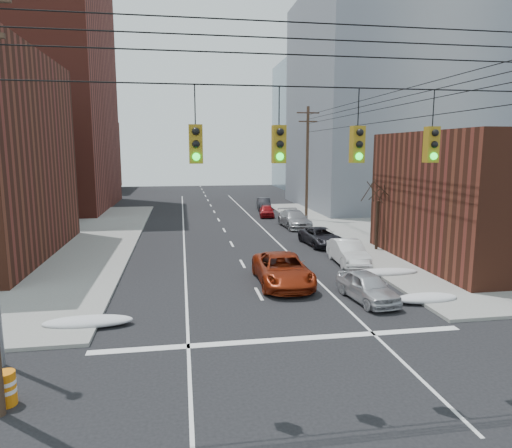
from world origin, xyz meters
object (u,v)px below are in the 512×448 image
object	(u,v)px
parked_car_a	(367,287)
construction_barrel	(6,388)
parked_car_f	(264,204)
red_pickup	(283,270)
lot_car_b	(20,234)
parked_car_b	(348,252)
parked_car_c	(321,237)
parked_car_d	(294,219)
parked_car_e	(267,211)

from	to	relation	value
parked_car_a	construction_barrel	xyz separation A→B (m)	(-13.30, -6.70, -0.18)
parked_car_f	construction_barrel	world-z (taller)	parked_car_f
red_pickup	parked_car_a	distance (m)	4.62
lot_car_b	construction_barrel	xyz separation A→B (m)	(6.96, -22.85, -0.28)
red_pickup	parked_car_b	bearing A→B (deg)	36.76
parked_car_c	parked_car_f	world-z (taller)	parked_car_f
red_pickup	construction_barrel	world-z (taller)	red_pickup
construction_barrel	red_pickup	bearing A→B (deg)	44.82
parked_car_d	lot_car_b	world-z (taller)	parked_car_d
parked_car_c	construction_barrel	world-z (taller)	parked_car_c
parked_car_a	construction_barrel	bearing A→B (deg)	-160.16
parked_car_e	parked_car_a	bearing A→B (deg)	-82.96
parked_car_f	construction_barrel	bearing A→B (deg)	-104.12
parked_car_b	construction_barrel	size ratio (longest dim) A/B	4.62
parked_car_f	lot_car_b	size ratio (longest dim) A/B	0.93
lot_car_b	construction_barrel	world-z (taller)	lot_car_b
parked_car_b	lot_car_b	distance (m)	23.79
parked_car_c	parked_car_d	world-z (taller)	parked_car_d
red_pickup	parked_car_b	world-z (taller)	red_pickup
parked_car_a	parked_car_c	distance (m)	12.41
parked_car_a	lot_car_b	size ratio (longest dim) A/B	0.89
parked_car_c	parked_car_e	size ratio (longest dim) A/B	1.28
red_pickup	lot_car_b	distance (m)	21.32
red_pickup	parked_car_e	bearing A→B (deg)	82.37
parked_car_a	parked_car_d	xyz separation A→B (m)	(1.60, 20.21, 0.09)
red_pickup	lot_car_b	world-z (taller)	red_pickup
parked_car_d	parked_car_e	distance (m)	7.04
parked_car_b	parked_car_c	xyz separation A→B (m)	(0.00, 5.55, -0.09)
parked_car_b	lot_car_b	bearing A→B (deg)	159.42
parked_car_b	lot_car_b	world-z (taller)	parked_car_b
parked_car_e	construction_barrel	world-z (taller)	parked_car_e
lot_car_b	parked_car_e	bearing A→B (deg)	-38.60
parked_car_e	construction_barrel	bearing A→B (deg)	-104.18
parked_car_b	construction_barrel	xyz separation A→B (m)	(-14.90, -13.46, -0.24)
parked_car_d	construction_barrel	xyz separation A→B (m)	(-14.90, -26.92, -0.27)
parked_car_f	parked_car_d	bearing A→B (deg)	-81.63
red_pickup	parked_car_c	bearing A→B (deg)	62.68
parked_car_a	parked_car_e	distance (m)	27.15
parked_car_b	construction_barrel	distance (m)	20.08
parked_car_c	parked_car_d	size ratio (longest dim) A/B	0.88
parked_car_c	parked_car_f	size ratio (longest dim) A/B	1.12
red_pickup	parked_car_e	size ratio (longest dim) A/B	1.55
lot_car_b	parked_car_c	bearing A→B (deg)	-76.65
red_pickup	parked_car_f	world-z (taller)	red_pickup
parked_car_c	construction_barrel	bearing A→B (deg)	-132.93
parked_car_a	parked_car_b	size ratio (longest dim) A/B	0.89
construction_barrel	parked_car_e	bearing A→B (deg)	68.03
parked_car_a	parked_car_b	bearing A→B (deg)	69.76
parked_car_b	parked_car_e	bearing A→B (deg)	96.16
parked_car_d	lot_car_b	xyz separation A→B (m)	(-21.86, -4.07, 0.01)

